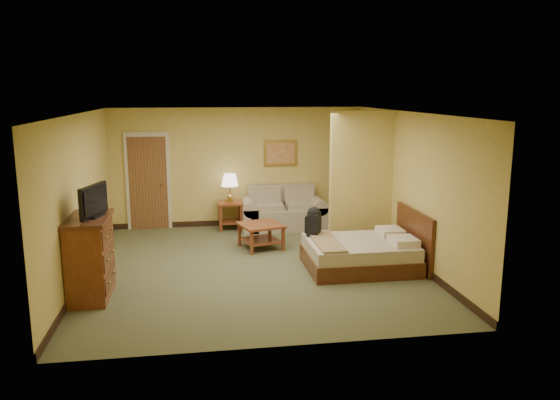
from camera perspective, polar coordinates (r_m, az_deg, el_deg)
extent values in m
plane|color=brown|center=(9.40, -2.76, -6.96)|extent=(6.00, 6.00, 0.00)
plane|color=white|center=(8.93, -2.92, 9.07)|extent=(6.00, 6.00, 0.00)
cube|color=#D3B95A|center=(12.03, -4.35, 3.43)|extent=(5.50, 0.02, 2.60)
cube|color=#D3B95A|center=(9.21, -20.10, 0.31)|extent=(0.02, 6.00, 2.60)
cube|color=#D3B95A|center=(9.75, 13.45, 1.28)|extent=(0.02, 6.00, 2.60)
cube|color=#D3B95A|center=(10.41, 8.48, 2.09)|extent=(1.20, 0.15, 2.60)
cube|color=beige|center=(12.04, -13.61, 1.95)|extent=(0.94, 0.06, 2.10)
cube|color=brown|center=(12.04, -13.61, 1.70)|extent=(0.80, 0.04, 2.00)
cylinder|color=#B89743|center=(11.96, -12.20, 1.70)|extent=(0.04, 0.12, 0.04)
cube|color=black|center=(12.25, -4.26, -2.33)|extent=(5.50, 0.02, 0.12)
cube|color=tan|center=(11.87, 0.39, -1.92)|extent=(1.50, 0.80, 0.45)
cube|color=tan|center=(12.11, 0.13, 0.57)|extent=(1.50, 0.19, 0.47)
cube|color=tan|center=(11.77, -3.22, -1.92)|extent=(0.32, 0.80, 0.50)
cube|color=tan|center=(12.01, 3.93, -1.67)|extent=(0.32, 0.80, 0.50)
cube|color=maroon|center=(11.79, -5.23, -0.30)|extent=(0.55, 0.55, 0.04)
cube|color=maroon|center=(11.88, -5.19, -2.26)|extent=(0.46, 0.46, 0.03)
cube|color=maroon|center=(11.63, -6.21, -2.00)|extent=(0.05, 0.05, 0.56)
cube|color=maroon|center=(11.66, -4.06, -1.93)|extent=(0.05, 0.05, 0.56)
cube|color=maroon|center=(12.06, -6.31, -1.52)|extent=(0.05, 0.05, 0.56)
cube|color=maroon|center=(12.08, -4.24, -1.45)|extent=(0.05, 0.05, 0.56)
cylinder|color=#B89743|center=(11.78, -5.23, -0.09)|extent=(0.18, 0.18, 0.04)
cylinder|color=#B89743|center=(11.74, -5.26, 1.02)|extent=(0.02, 0.02, 0.30)
cone|color=white|center=(11.70, -5.27, 2.10)|extent=(0.37, 0.37, 0.25)
cube|color=maroon|center=(10.33, -2.01, -2.63)|extent=(0.92, 0.92, 0.04)
cube|color=maroon|center=(10.41, -2.00, -4.22)|extent=(0.78, 0.78, 0.03)
cube|color=maroon|center=(10.06, -3.59, -4.42)|extent=(0.05, 0.05, 0.45)
cube|color=maroon|center=(10.74, -0.52, -3.37)|extent=(0.05, 0.05, 0.45)
cube|color=#B78E3F|center=(12.08, 0.05, 4.93)|extent=(0.74, 0.03, 0.58)
cube|color=#B96638|center=(12.06, 0.06, 4.92)|extent=(0.62, 0.02, 0.45)
cube|color=maroon|center=(8.37, -19.21, -5.87)|extent=(0.52, 1.04, 1.14)
cube|color=#482110|center=(8.22, -19.48, -1.88)|extent=(0.59, 1.12, 0.06)
cube|color=black|center=(8.19, -18.81, -1.57)|extent=(0.28, 0.37, 0.03)
cube|color=black|center=(8.14, -18.91, -0.05)|extent=(0.27, 0.74, 0.45)
cube|color=#482110|center=(9.36, 8.25, -6.30)|extent=(1.77, 1.42, 0.27)
cube|color=beige|center=(9.30, 8.29, -4.89)|extent=(1.72, 1.37, 0.21)
cube|color=#482110|center=(9.59, 13.82, -3.89)|extent=(0.06, 1.51, 0.98)
cube|color=#ECE8CD|center=(9.18, 12.78, -4.23)|extent=(0.40, 0.49, 0.12)
cube|color=#ECE8CD|center=(9.74, 11.45, -3.27)|extent=(0.40, 0.49, 0.12)
cube|color=#8F744E|center=(9.11, 4.84, -4.33)|extent=(0.40, 1.33, 0.04)
cube|color=black|center=(9.49, 3.56, -2.56)|extent=(0.30, 0.35, 0.39)
sphere|color=black|center=(9.45, 3.57, -1.41)|extent=(0.23, 0.23, 0.23)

